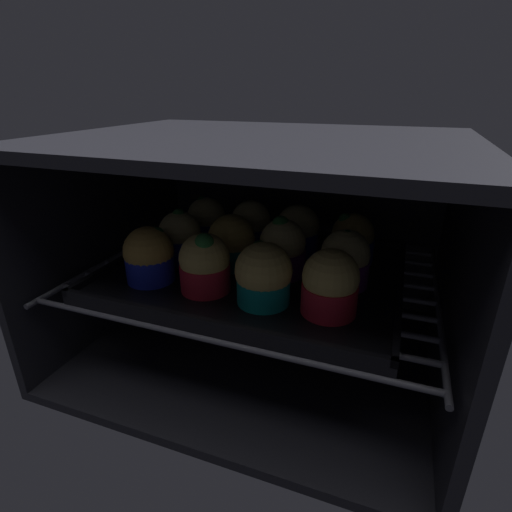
# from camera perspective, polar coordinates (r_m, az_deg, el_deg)

# --- Properties ---
(oven_cavity) EXTENTS (0.59, 0.47, 0.37)m
(oven_cavity) POSITION_cam_1_polar(r_m,az_deg,el_deg) (0.67, 1.70, 1.35)
(oven_cavity) COLOR black
(oven_cavity) RESTS_ON ground
(oven_rack) EXTENTS (0.55, 0.42, 0.01)m
(oven_rack) POSITION_cam_1_polar(r_m,az_deg,el_deg) (0.64, 0.44, -2.78)
(oven_rack) COLOR #51515B
(oven_rack) RESTS_ON oven_cavity
(baking_tray) EXTENTS (0.44, 0.35, 0.02)m
(baking_tray) POSITION_cam_1_polar(r_m,az_deg,el_deg) (0.63, -0.00, -2.43)
(baking_tray) COLOR black
(baking_tray) RESTS_ON oven_rack
(muffin_row0_col0) EXTENTS (0.07, 0.07, 0.08)m
(muffin_row0_col0) POSITION_cam_1_polar(r_m,az_deg,el_deg) (0.60, -15.19, -0.04)
(muffin_row0_col0) COLOR #1928B7
(muffin_row0_col0) RESTS_ON baking_tray
(muffin_row0_col1) EXTENTS (0.07, 0.07, 0.09)m
(muffin_row0_col1) POSITION_cam_1_polar(r_m,az_deg,el_deg) (0.55, -7.43, -1.19)
(muffin_row0_col1) COLOR red
(muffin_row0_col1) RESTS_ON baking_tray
(muffin_row0_col2) EXTENTS (0.08, 0.08, 0.08)m
(muffin_row0_col2) POSITION_cam_1_polar(r_m,az_deg,el_deg) (0.52, 1.08, -2.87)
(muffin_row0_col2) COLOR #0C8C84
(muffin_row0_col2) RESTS_ON baking_tray
(muffin_row0_col3) EXTENTS (0.07, 0.07, 0.09)m
(muffin_row0_col3) POSITION_cam_1_polar(r_m,az_deg,el_deg) (0.50, 10.71, -4.02)
(muffin_row0_col3) COLOR red
(muffin_row0_col3) RESTS_ON baking_tray
(muffin_row1_col0) EXTENTS (0.07, 0.07, 0.09)m
(muffin_row1_col0) POSITION_cam_1_polar(r_m,az_deg,el_deg) (0.66, -10.94, 2.61)
(muffin_row1_col0) COLOR #1928B7
(muffin_row1_col0) RESTS_ON baking_tray
(muffin_row1_col1) EXTENTS (0.08, 0.08, 0.09)m
(muffin_row1_col1) POSITION_cam_1_polar(r_m,az_deg,el_deg) (0.63, -3.55, 1.93)
(muffin_row1_col1) COLOR #0C8C84
(muffin_row1_col1) RESTS_ON baking_tray
(muffin_row1_col2) EXTENTS (0.07, 0.07, 0.09)m
(muffin_row1_col2) POSITION_cam_1_polar(r_m,az_deg,el_deg) (0.60, 3.85, 1.07)
(muffin_row1_col2) COLOR #7A238C
(muffin_row1_col2) RESTS_ON baking_tray
(muffin_row1_col3) EXTENTS (0.07, 0.07, 0.08)m
(muffin_row1_col3) POSITION_cam_1_polar(r_m,az_deg,el_deg) (0.58, 12.72, -0.58)
(muffin_row1_col3) COLOR #7A238C
(muffin_row1_col3) RESTS_ON baking_tray
(muffin_row2_col0) EXTENTS (0.07, 0.07, 0.08)m
(muffin_row2_col0) POSITION_cam_1_polar(r_m,az_deg,el_deg) (0.74, -7.17, 4.99)
(muffin_row2_col0) COLOR #1928B7
(muffin_row2_col0) RESTS_ON baking_tray
(muffin_row2_col1) EXTENTS (0.07, 0.07, 0.09)m
(muffin_row2_col1) POSITION_cam_1_polar(r_m,az_deg,el_deg) (0.70, -0.74, 4.31)
(muffin_row2_col1) COLOR #1928B7
(muffin_row2_col1) RESTS_ON baking_tray
(muffin_row2_col2) EXTENTS (0.07, 0.07, 0.09)m
(muffin_row2_col2) POSITION_cam_1_polar(r_m,az_deg,el_deg) (0.68, 6.03, 3.57)
(muffin_row2_col2) COLOR #1928B7
(muffin_row2_col2) RESTS_ON baking_tray
(muffin_row2_col3) EXTENTS (0.07, 0.07, 0.08)m
(muffin_row2_col3) POSITION_cam_1_polar(r_m,az_deg,el_deg) (0.66, 13.75, 2.28)
(muffin_row2_col3) COLOR #1928B7
(muffin_row2_col3) RESTS_ON baking_tray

